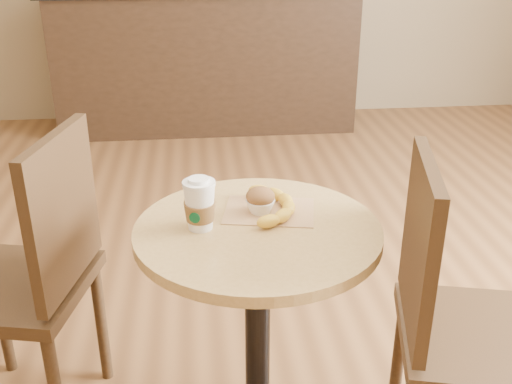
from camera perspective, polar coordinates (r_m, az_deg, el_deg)
The scene contains 8 objects.
cafe_table at distance 1.67m, azimuth 0.15°, elevation -10.63°, with size 0.64×0.64×0.75m.
chair_left at distance 1.89m, azimuth -20.54°, elevation -7.29°, with size 0.50×0.50×0.96m.
chair_right at distance 1.67m, azimuth 18.71°, elevation -11.47°, with size 0.51×0.51×0.95m.
service_counter at distance 4.66m, azimuth -4.75°, elevation 12.46°, with size 2.30×0.65×1.04m.
kraft_bag at distance 1.63m, azimuth 1.27°, elevation -1.81°, with size 0.24×0.18×0.00m, color #A77C50.
coffee_cup at distance 1.52m, azimuth -5.38°, elevation -1.35°, with size 0.08×0.09×0.14m.
muffin at distance 1.60m, azimuth 0.42°, elevation -0.79°, with size 0.08×0.08×0.07m.
banana at distance 1.62m, azimuth 1.87°, elevation -1.22°, with size 0.13×0.26×0.03m, color gold, non-canonical shape.
Camera 1 is at (-0.11, -1.38, 1.46)m, focal length 42.00 mm.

